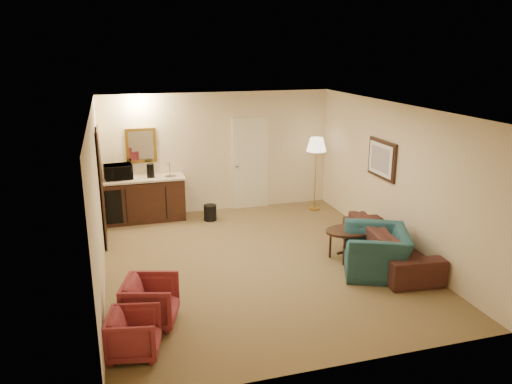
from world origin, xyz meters
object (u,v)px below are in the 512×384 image
rose_chair_far (134,332)px  rose_chair_near (151,299)px  coffee_table (350,243)px  microwave (118,170)px  waste_bin (210,213)px  coffee_maker (150,170)px  wetbar_cabinet (145,199)px  sofa (390,237)px  floor_lamp (315,174)px  teal_armchair (377,244)px

rose_chair_far → rose_chair_near: bearing=-9.3°
coffee_table → microwave: (-3.73, 3.02, 0.85)m
rose_chair_far → waste_bin: 4.80m
coffee_table → coffee_maker: (-3.09, 2.99, 0.80)m
wetbar_cabinet → sofa: 5.03m
rose_chair_far → coffee_table: size_ratio=0.66×
wetbar_cabinet → rose_chair_near: wetbar_cabinet is taller
sofa → rose_chair_far: bearing=115.7°
wetbar_cabinet → waste_bin: size_ratio=4.93×
sofa → rose_chair_far: 4.57m
waste_bin → wetbar_cabinet: bearing=163.4°
rose_chair_near → waste_bin: bearing=-6.0°
wetbar_cabinet → coffee_table: wetbar_cabinet is taller
sofa → floor_lamp: size_ratio=1.37×
coffee_table → floor_lamp: bearing=80.3°
floor_lamp → coffee_table: bearing=-99.7°
teal_armchair → coffee_maker: coffee_maker is taller
wetbar_cabinet → coffee_maker: size_ratio=5.75×
teal_armchair → microwave: bearing=-110.7°
rose_chair_near → waste_bin: (1.54, 3.79, -0.18)m
floor_lamp → microwave: floor_lamp is taller
floor_lamp → waste_bin: bearing=-178.5°
rose_chair_near → rose_chair_far: size_ratio=1.15×
coffee_table → waste_bin: bearing=126.8°
wetbar_cabinet → rose_chair_near: (-0.25, -4.18, -0.12)m
coffee_maker → waste_bin: bearing=-39.3°
rose_chair_near → microwave: (-0.25, 4.23, 0.76)m
waste_bin → sofa: bearing=-49.3°
wetbar_cabinet → rose_chair_far: (-0.50, -4.84, -0.16)m
teal_armchair → coffee_maker: 4.89m
rose_chair_far → sofa: bearing=-58.8°
rose_chair_near → floor_lamp: floor_lamp is taller
wetbar_cabinet → coffee_maker: bearing=7.0°
sofa → microwave: (-4.30, 3.35, 0.67)m
rose_chair_near → waste_bin: 4.10m
rose_chair_near → microwave: 4.30m
rose_chair_near → coffee_table: rose_chair_near is taller
teal_armchair → coffee_table: bearing=-146.2°
wetbar_cabinet → teal_armchair: bearing=-47.2°
teal_armchair → waste_bin: teal_armchair is taller
coffee_table → coffee_maker: 4.37m
microwave → teal_armchair: bearing=-49.8°
rose_chair_near → coffee_maker: coffee_maker is taller
teal_armchair → coffee_table: (-0.12, 0.65, -0.23)m
sofa → teal_armchair: bearing=131.6°
wetbar_cabinet → coffee_table: (3.23, -2.97, -0.20)m
wetbar_cabinet → floor_lamp: bearing=-5.0°
teal_armchair → coffee_table: teal_armchair is taller
microwave → rose_chair_far: bearing=-96.3°
wetbar_cabinet → rose_chair_far: bearing=-95.9°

